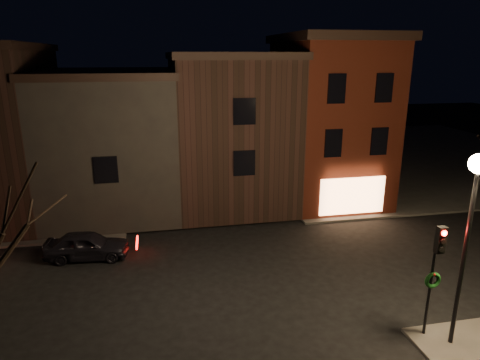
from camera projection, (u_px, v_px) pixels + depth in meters
ground at (236, 276)px, 18.88m from camera, size 120.00×120.00×0.00m
sidewalk_far_right at (400, 155)px, 41.43m from camera, size 30.00×30.00×0.12m
corner_building at (329, 118)px, 27.77m from camera, size 6.50×8.50×10.50m
row_building_a at (228, 128)px, 27.67m from camera, size 7.30×10.30×9.40m
row_building_b at (113, 140)px, 26.46m from camera, size 7.80×10.30×8.40m
street_lamp_near at (473, 200)px, 12.93m from camera, size 0.60×0.60×6.48m
traffic_signal at (435, 264)px, 13.96m from camera, size 0.58×0.38×4.05m
parked_car_a at (87, 245)px, 20.35m from camera, size 4.03×1.94×1.33m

